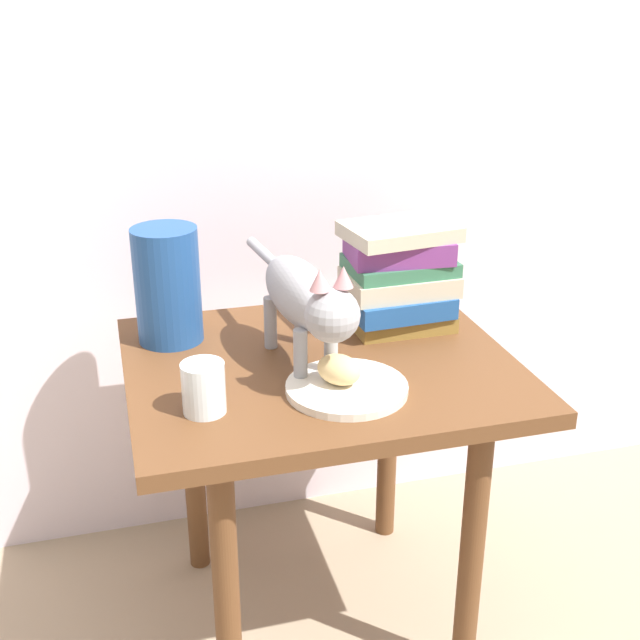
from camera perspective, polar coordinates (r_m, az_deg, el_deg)
ground_plane at (r=1.81m, az=0.00°, el=-19.67°), size 6.00×6.00×0.00m
back_panel at (r=1.74m, az=-3.81°, el=18.69°), size 4.00×0.04×2.20m
side_table at (r=1.52m, az=0.00°, el=-5.90°), size 0.69×0.59×0.58m
plate at (r=1.37m, az=1.88°, el=-4.77°), size 0.21×0.21×0.01m
bread_roll at (r=1.36m, az=1.26°, el=-3.49°), size 0.10×0.10×0.05m
cat at (r=1.40m, az=-1.04°, el=1.54°), size 0.12×0.48×0.23m
book_stack at (r=1.60m, az=5.53°, el=3.04°), size 0.22×0.17×0.21m
green_vase at (r=1.55m, az=-10.61°, el=2.40°), size 0.12×0.12×0.22m
candle_jar at (r=1.31m, az=-8.13°, el=-4.90°), size 0.07×0.07×0.08m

